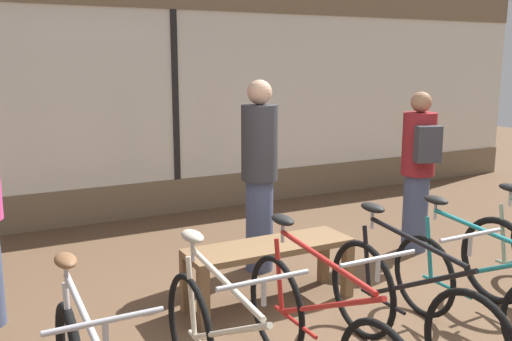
{
  "coord_description": "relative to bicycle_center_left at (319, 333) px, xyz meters",
  "views": [
    {
      "loc": [
        -2.47,
        -2.78,
        1.99
      ],
      "look_at": [
        0.0,
        1.94,
        0.95
      ],
      "focal_mm": 40.0,
      "sensor_mm": 36.0,
      "label": 1
    }
  ],
  "objects": [
    {
      "name": "customer_near_rack",
      "position": [
        2.38,
        1.73,
        0.5
      ],
      "size": [
        0.45,
        0.56,
        1.67
      ],
      "color": "#424C6B",
      "rests_on": "ground_plane"
    },
    {
      "name": "bicycle_center",
      "position": [
        0.69,
        -0.01,
        0.0
      ],
      "size": [
        0.46,
        1.71,
        1.04
      ],
      "color": "black",
      "rests_on": "ground_plane"
    },
    {
      "name": "display_bench",
      "position": [
        0.37,
        1.28,
        0.02
      ],
      "size": [
        1.4,
        0.44,
        0.52
      ],
      "color": "brown",
      "rests_on": "ground_plane"
    },
    {
      "name": "customer_by_window",
      "position": [
        0.67,
        2.01,
        0.56
      ],
      "size": [
        0.36,
        0.36,
        1.81
      ],
      "color": "#424C6B",
      "rests_on": "ground_plane"
    },
    {
      "name": "bicycle_center_right",
      "position": [
        1.33,
        0.02,
        -0.02
      ],
      "size": [
        0.46,
        1.7,
        1.01
      ],
      "color": "black",
      "rests_on": "ground_plane"
    },
    {
      "name": "bicycle_center_left",
      "position": [
        0.0,
        0.0,
        0.0
      ],
      "size": [
        0.46,
        1.78,
        1.03
      ],
      "color": "black",
      "rests_on": "ground_plane"
    },
    {
      "name": "shop_back_wall",
      "position": [
        0.69,
        4.36,
        1.24
      ],
      "size": [
        12.0,
        0.08,
        3.2
      ],
      "color": "#7A664C",
      "rests_on": "ground_plane"
    }
  ]
}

